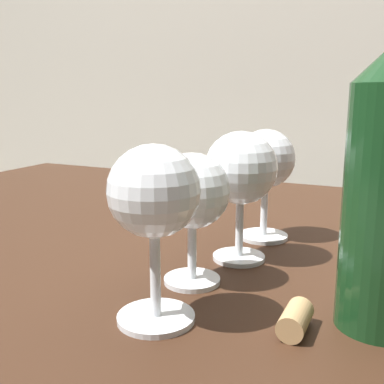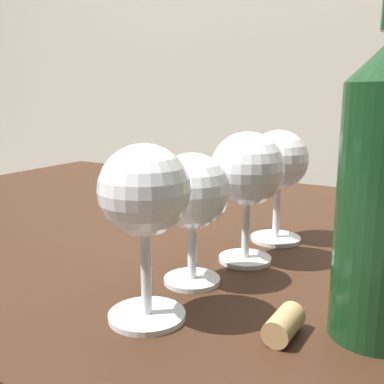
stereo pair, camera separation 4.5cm
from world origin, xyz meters
The scene contains 6 objects.
dining_table centered at (0.00, 0.00, 0.65)m, with size 1.48×0.77×0.74m.
wine_glass_merlot centered at (-0.03, -0.26, 0.85)m, with size 0.08×0.08×0.15m.
wine_glass_port centered at (-0.04, -0.18, 0.83)m, with size 0.07×0.07×0.13m.
wine_glass_cabernet centered at (-0.02, -0.09, 0.84)m, with size 0.08×0.08×0.15m.
wine_glass_rose centered at (-0.02, -0.01, 0.84)m, with size 0.08×0.08×0.14m.
cork centered at (0.08, -0.23, 0.75)m, with size 0.02×0.02×0.04m, color tan.
Camera 2 is at (0.19, -0.55, 0.93)m, focal length 43.15 mm.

